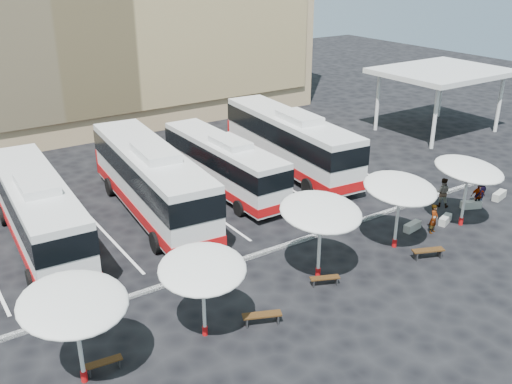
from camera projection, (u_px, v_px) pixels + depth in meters
ground at (273, 257)px, 28.27m from camera, size 120.00×120.00×0.00m
service_canopy at (442, 73)px, 46.39m from camera, size 10.00×8.00×5.20m
curb_divider at (267, 251)px, 28.63m from camera, size 34.00×0.25×0.15m
bay_lines at (196, 202)px, 34.39m from camera, size 24.15×12.00×0.01m
bus_0 at (37, 209)px, 28.60m from camera, size 3.43×12.70×3.99m
bus_1 at (151, 178)px, 32.09m from camera, size 4.08×13.77×4.31m
bus_2 at (223, 163)px, 35.48m from camera, size 2.72×11.45×3.63m
bus_3 at (290, 140)px, 38.81m from camera, size 3.96×13.54×4.24m
sunshade_0 at (73, 304)px, 18.81m from camera, size 4.47×4.50×3.80m
sunshade_1 at (202, 269)px, 21.33m from camera, size 4.41×4.43×3.51m
sunshade_2 at (321, 212)px, 25.27m from camera, size 3.87×3.92×3.89m
sunshade_3 at (400, 189)px, 27.97m from camera, size 3.63×3.68×3.80m
sunshade_4 at (469, 170)px, 30.33m from camera, size 4.81×4.84×3.83m
wood_bench_0 at (104, 364)px, 20.44m from camera, size 1.36×0.50×0.41m
wood_bench_1 at (262, 316)px, 22.98m from camera, size 1.63×1.02×0.49m
wood_bench_2 at (325, 279)px, 25.72m from camera, size 1.38×0.87×0.41m
wood_bench_3 at (428, 252)px, 27.97m from camera, size 1.64×1.01×0.49m
conc_bench_0 at (412, 226)px, 30.89m from camera, size 1.22×0.57×0.44m
conc_bench_1 at (445, 220)px, 31.69m from camera, size 1.19×0.75×0.42m
conc_bench_2 at (471, 205)px, 33.55m from camera, size 1.26×0.85×0.45m
conc_bench_3 at (499, 195)px, 34.81m from camera, size 1.30×0.68×0.46m
passenger_0 at (434, 219)px, 30.42m from camera, size 0.68×0.55×1.62m
passenger_1 at (443, 192)px, 33.57m from camera, size 1.07×1.10×1.78m
passenger_2 at (478, 196)px, 33.39m from camera, size 0.97×0.71×1.54m
passenger_3 at (480, 192)px, 33.53m from camera, size 1.32×0.92×1.87m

